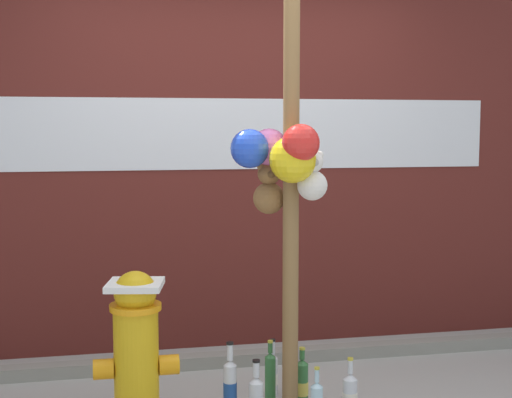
{
  "coord_description": "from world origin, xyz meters",
  "views": [
    {
      "loc": [
        -0.86,
        -3.35,
        1.53
      ],
      "look_at": [
        -0.11,
        0.23,
        1.16
      ],
      "focal_mm": 50.67,
      "sensor_mm": 36.0,
      "label": 1
    }
  ],
  "objects_px": {
    "bottle_0": "(273,374)",
    "bottle_1": "(302,382)",
    "bottle_4": "(350,395)",
    "memorial_post": "(286,105)",
    "bottle_2": "(270,379)",
    "fire_hydrant": "(136,350)",
    "bottle_6": "(256,397)",
    "bottle_5": "(230,388)"
  },
  "relations": [
    {
      "from": "bottle_0",
      "to": "bottle_1",
      "type": "bearing_deg",
      "value": -55.27
    },
    {
      "from": "bottle_1",
      "to": "bottle_4",
      "type": "relative_size",
      "value": 1.02
    },
    {
      "from": "memorial_post",
      "to": "bottle_2",
      "type": "height_order",
      "value": "memorial_post"
    },
    {
      "from": "memorial_post",
      "to": "fire_hydrant",
      "type": "xyz_separation_m",
      "value": [
        -0.77,
        -0.06,
        -1.2
      ]
    },
    {
      "from": "fire_hydrant",
      "to": "bottle_1",
      "type": "height_order",
      "value": "fire_hydrant"
    },
    {
      "from": "bottle_0",
      "to": "bottle_6",
      "type": "height_order",
      "value": "bottle_6"
    },
    {
      "from": "bottle_6",
      "to": "bottle_5",
      "type": "bearing_deg",
      "value": 149.29
    },
    {
      "from": "fire_hydrant",
      "to": "bottle_6",
      "type": "distance_m",
      "value": 0.68
    },
    {
      "from": "bottle_0",
      "to": "bottle_4",
      "type": "relative_size",
      "value": 1.02
    },
    {
      "from": "bottle_4",
      "to": "bottle_5",
      "type": "distance_m",
      "value": 0.63
    },
    {
      "from": "fire_hydrant",
      "to": "bottle_0",
      "type": "distance_m",
      "value": 0.93
    },
    {
      "from": "memorial_post",
      "to": "bottle_0",
      "type": "xyz_separation_m",
      "value": [
        0.01,
        0.33,
        -1.51
      ]
    },
    {
      "from": "bottle_6",
      "to": "fire_hydrant",
      "type": "bearing_deg",
      "value": -177.18
    },
    {
      "from": "bottle_2",
      "to": "bottle_0",
      "type": "bearing_deg",
      "value": 72.12
    },
    {
      "from": "fire_hydrant",
      "to": "bottle_2",
      "type": "distance_m",
      "value": 0.8
    },
    {
      "from": "bottle_0",
      "to": "bottle_5",
      "type": "relative_size",
      "value": 0.79
    },
    {
      "from": "bottle_0",
      "to": "bottle_2",
      "type": "xyz_separation_m",
      "value": [
        -0.06,
        -0.18,
        0.04
      ]
    },
    {
      "from": "bottle_5",
      "to": "bottle_0",
      "type": "bearing_deg",
      "value": 44.37
    },
    {
      "from": "bottle_5",
      "to": "fire_hydrant",
      "type": "bearing_deg",
      "value": -167.94
    },
    {
      "from": "memorial_post",
      "to": "bottle_5",
      "type": "bearing_deg",
      "value": 171.87
    },
    {
      "from": "bottle_6",
      "to": "bottle_2",
      "type": "bearing_deg",
      "value": 58.19
    },
    {
      "from": "memorial_post",
      "to": "bottle_1",
      "type": "relative_size",
      "value": 9.38
    },
    {
      "from": "memorial_post",
      "to": "bottle_0",
      "type": "height_order",
      "value": "memorial_post"
    },
    {
      "from": "bottle_1",
      "to": "bottle_6",
      "type": "xyz_separation_m",
      "value": [
        -0.3,
        -0.19,
        0.01
      ]
    },
    {
      "from": "bottle_2",
      "to": "bottle_1",
      "type": "bearing_deg",
      "value": -0.22
    },
    {
      "from": "bottle_0",
      "to": "fire_hydrant",
      "type": "bearing_deg",
      "value": -153.25
    },
    {
      "from": "bottle_0",
      "to": "bottle_2",
      "type": "distance_m",
      "value": 0.19
    },
    {
      "from": "memorial_post",
      "to": "bottle_2",
      "type": "bearing_deg",
      "value": 106.1
    },
    {
      "from": "bottle_1",
      "to": "bottle_4",
      "type": "xyz_separation_m",
      "value": [
        0.2,
        -0.21,
        -0.01
      ]
    },
    {
      "from": "bottle_0",
      "to": "bottle_1",
      "type": "xyz_separation_m",
      "value": [
        0.12,
        -0.18,
        0.0
      ]
    },
    {
      "from": "memorial_post",
      "to": "bottle_5",
      "type": "relative_size",
      "value": 7.36
    },
    {
      "from": "bottle_4",
      "to": "fire_hydrant",
      "type": "bearing_deg",
      "value": -179.79
    },
    {
      "from": "fire_hydrant",
      "to": "bottle_1",
      "type": "relative_size",
      "value": 2.55
    },
    {
      "from": "bottle_0",
      "to": "bottle_1",
      "type": "height_order",
      "value": "bottle_0"
    },
    {
      "from": "bottle_2",
      "to": "bottle_4",
      "type": "distance_m",
      "value": 0.44
    },
    {
      "from": "bottle_0",
      "to": "bottle_5",
      "type": "height_order",
      "value": "bottle_5"
    },
    {
      "from": "bottle_5",
      "to": "bottle_6",
      "type": "relative_size",
      "value": 1.24
    },
    {
      "from": "bottle_1",
      "to": "bottle_5",
      "type": "xyz_separation_m",
      "value": [
        -0.42,
        -0.11,
        0.04
      ]
    },
    {
      "from": "fire_hydrant",
      "to": "bottle_1",
      "type": "bearing_deg",
      "value": 13.4
    },
    {
      "from": "memorial_post",
      "to": "bottle_6",
      "type": "xyz_separation_m",
      "value": [
        -0.16,
        -0.03,
        -1.5
      ]
    },
    {
      "from": "memorial_post",
      "to": "bottle_1",
      "type": "height_order",
      "value": "memorial_post"
    },
    {
      "from": "bottle_2",
      "to": "bottle_6",
      "type": "height_order",
      "value": "bottle_2"
    }
  ]
}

